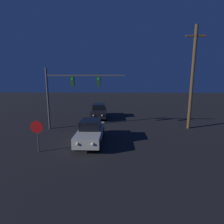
{
  "coord_description": "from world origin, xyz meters",
  "views": [
    {
      "loc": [
        0.45,
        0.6,
        4.58
      ],
      "look_at": [
        0.0,
        14.39,
        1.96
      ],
      "focal_mm": 28.0,
      "sensor_mm": 36.0,
      "label": 1
    }
  ],
  "objects_px": {
    "stop_sign": "(37,130)",
    "utility_pole": "(192,77)",
    "car_near": "(91,132)",
    "car_far": "(99,111)",
    "traffic_signal_mast": "(69,88)"
  },
  "relations": [
    {
      "from": "car_near",
      "to": "stop_sign",
      "type": "relative_size",
      "value": 2.26
    },
    {
      "from": "car_far",
      "to": "stop_sign",
      "type": "height_order",
      "value": "stop_sign"
    },
    {
      "from": "car_far",
      "to": "stop_sign",
      "type": "xyz_separation_m",
      "value": [
        -2.8,
        -9.94,
        0.58
      ]
    },
    {
      "from": "utility_pole",
      "to": "stop_sign",
      "type": "bearing_deg",
      "value": -153.52
    },
    {
      "from": "stop_sign",
      "to": "utility_pole",
      "type": "relative_size",
      "value": 0.22
    },
    {
      "from": "traffic_signal_mast",
      "to": "stop_sign",
      "type": "distance_m",
      "value": 5.8
    },
    {
      "from": "car_near",
      "to": "car_far",
      "type": "xyz_separation_m",
      "value": [
        -0.27,
        8.2,
        0.0
      ]
    },
    {
      "from": "car_near",
      "to": "utility_pole",
      "type": "bearing_deg",
      "value": -154.99
    },
    {
      "from": "car_near",
      "to": "car_far",
      "type": "height_order",
      "value": "same"
    },
    {
      "from": "traffic_signal_mast",
      "to": "stop_sign",
      "type": "xyz_separation_m",
      "value": [
        -0.68,
        -5.24,
        -2.39
      ]
    },
    {
      "from": "car_near",
      "to": "traffic_signal_mast",
      "type": "distance_m",
      "value": 5.18
    },
    {
      "from": "traffic_signal_mast",
      "to": "utility_pole",
      "type": "distance_m",
      "value": 11.06
    },
    {
      "from": "car_far",
      "to": "traffic_signal_mast",
      "type": "height_order",
      "value": "traffic_signal_mast"
    },
    {
      "from": "car_far",
      "to": "utility_pole",
      "type": "distance_m",
      "value": 10.54
    },
    {
      "from": "car_near",
      "to": "stop_sign",
      "type": "bearing_deg",
      "value": 29.18
    }
  ]
}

